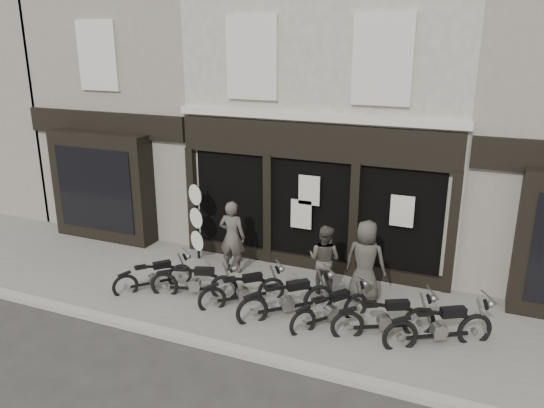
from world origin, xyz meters
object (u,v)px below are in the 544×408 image
at_px(motorcycle_1, 195,284).
at_px(man_centre, 324,259).
at_px(advert_sign_post, 197,224).
at_px(man_left, 232,237).
at_px(motorcycle_2, 243,293).
at_px(motorcycle_0, 154,279).
at_px(man_right, 366,261).
at_px(motorcycle_5, 385,321).
at_px(motorcycle_3, 287,302).
at_px(motorcycle_4, 331,312).
at_px(motorcycle_6, 439,330).

distance_m(motorcycle_1, man_centre, 3.06).
relative_size(man_centre, advert_sign_post, 0.73).
bearing_deg(man_left, motorcycle_2, 120.46).
relative_size(motorcycle_0, man_right, 0.84).
xyz_separation_m(motorcycle_1, motorcycle_5, (4.41, 0.01, 0.02)).
xyz_separation_m(motorcycle_2, motorcycle_5, (3.20, -0.07, 0.03)).
height_order(motorcycle_3, man_centre, man_centre).
xyz_separation_m(motorcycle_4, man_right, (0.38, 1.35, 0.69)).
xyz_separation_m(motorcycle_4, advert_sign_post, (-4.33, 1.89, 0.73)).
bearing_deg(man_centre, motorcycle_4, 124.06).
relative_size(motorcycle_6, man_left, 1.08).
bearing_deg(motorcycle_5, man_right, 90.83).
distance_m(motorcycle_0, man_centre, 4.09).
relative_size(motorcycle_0, motorcycle_6, 0.79).
distance_m(man_centre, advert_sign_post, 3.80).
height_order(motorcycle_0, man_right, man_right).
xyz_separation_m(man_left, advert_sign_post, (-1.23, 0.34, 0.06)).
distance_m(motorcycle_1, advert_sign_post, 2.29).
distance_m(motorcycle_0, motorcycle_2, 2.31).
bearing_deg(motorcycle_4, motorcycle_5, -53.43).
bearing_deg(motorcycle_0, motorcycle_4, -48.45).
bearing_deg(motorcycle_1, motorcycle_0, 166.43).
relative_size(motorcycle_4, motorcycle_5, 0.87).
height_order(man_left, man_right, man_right).
relative_size(motorcycle_6, advert_sign_post, 0.88).
bearing_deg(motorcycle_2, motorcycle_3, -48.76).
xyz_separation_m(motorcycle_0, motorcycle_3, (3.42, 0.02, 0.06)).
bearing_deg(motorcycle_6, motorcycle_3, 149.94).
bearing_deg(motorcycle_4, advert_sign_post, 102.89).
distance_m(motorcycle_3, man_centre, 1.52).
distance_m(motorcycle_0, motorcycle_6, 6.56).
relative_size(motorcycle_3, advert_sign_post, 0.79).
bearing_deg(motorcycle_6, motorcycle_2, 147.83).
distance_m(motorcycle_1, motorcycle_4, 3.28).
xyz_separation_m(man_centre, advert_sign_post, (-3.75, 0.57, 0.16)).
distance_m(motorcycle_5, man_centre, 2.23).
height_order(motorcycle_0, motorcycle_1, motorcycle_1).
distance_m(motorcycle_3, man_left, 2.74).
height_order(motorcycle_2, motorcycle_3, motorcycle_3).
height_order(motorcycle_2, advert_sign_post, advert_sign_post).
bearing_deg(advert_sign_post, motorcycle_0, -67.70).
distance_m(motorcycle_6, man_left, 5.52).
relative_size(motorcycle_4, man_centre, 1.04).
distance_m(motorcycle_2, man_centre, 2.03).
relative_size(motorcycle_0, motorcycle_2, 0.97).
xyz_separation_m(motorcycle_1, motorcycle_2, (1.20, 0.08, -0.01)).
relative_size(motorcycle_1, advert_sign_post, 0.88).
bearing_deg(motorcycle_5, motorcycle_4, 151.76).
relative_size(motorcycle_1, motorcycle_5, 1.02).
bearing_deg(man_left, motorcycle_3, 139.01).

